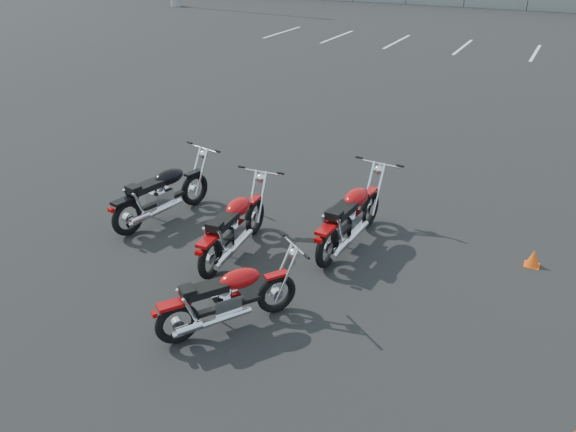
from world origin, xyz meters
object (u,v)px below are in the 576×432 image
at_px(motorcycle_rear_red, 228,298).
at_px(motorcycle_front_red, 234,227).
at_px(motorcycle_second_black, 162,194).
at_px(motorcycle_third_red, 350,217).

bearing_deg(motorcycle_rear_red, motorcycle_front_red, 119.68).
xyz_separation_m(motorcycle_second_black, motorcycle_rear_red, (2.66, -2.06, -0.05)).
bearing_deg(motorcycle_second_black, motorcycle_third_red, 10.79).
bearing_deg(motorcycle_second_black, motorcycle_rear_red, -37.75).
relative_size(motorcycle_front_red, motorcycle_second_black, 0.99).
bearing_deg(motorcycle_third_red, motorcycle_front_red, -144.33).
bearing_deg(motorcycle_rear_red, motorcycle_third_red, 77.51).
bearing_deg(motorcycle_second_black, motorcycle_front_red, -14.75).
bearing_deg(motorcycle_third_red, motorcycle_rear_red, -102.49).
xyz_separation_m(motorcycle_front_red, motorcycle_rear_red, (0.91, -1.60, -0.04)).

